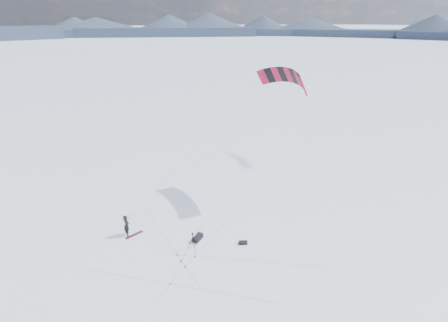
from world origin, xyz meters
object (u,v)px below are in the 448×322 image
snowkiter (128,235)px  snowboard (134,235)px  gear_bag_a (198,238)px  gear_bag_b (243,243)px  tripod (193,239)px

snowkiter → snowboard: bearing=-115.3°
gear_bag_a → gear_bag_b: gear_bag_a is taller
snowboard → gear_bag_b: 7.96m
gear_bag_a → gear_bag_b: size_ratio=1.46×
snowboard → gear_bag_a: (3.94, -2.60, 0.16)m
snowkiter → gear_bag_a: snowkiter is taller
snowkiter → gear_bag_b: 8.44m
tripod → gear_bag_a: bearing=16.8°
gear_bag_a → gear_bag_b: 3.25m
snowboard → tripod: size_ratio=1.05×
gear_bag_b → snowboard: bearing=168.1°
tripod → gear_bag_a: (0.67, 0.80, -0.66)m
snowkiter → gear_bag_a: bearing=-117.2°
snowboard → snowkiter: bearing=131.9°
snowkiter → snowboard: size_ratio=1.21×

